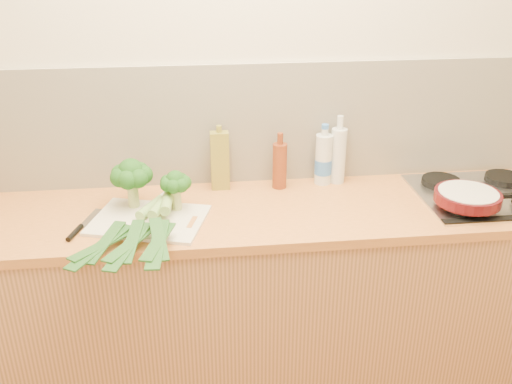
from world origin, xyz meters
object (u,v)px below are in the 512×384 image
at_px(chefs_knife, 79,229).
at_px(gas_hob, 486,194).
at_px(skillet, 468,197).
at_px(chopping_board, 149,220).

bearing_deg(chefs_knife, gas_hob, 20.22).
bearing_deg(gas_hob, skillet, -140.70).
bearing_deg(skillet, chefs_knife, -177.87).
relative_size(chopping_board, chefs_knife, 1.58).
relative_size(gas_hob, chopping_board, 1.34).
xyz_separation_m(chopping_board, skillet, (1.30, -0.05, 0.06)).
relative_size(gas_hob, chefs_knife, 2.12).
bearing_deg(chopping_board, gas_hob, 19.06).
relative_size(gas_hob, skillet, 1.48).
distance_m(gas_hob, chopping_board, 1.44).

